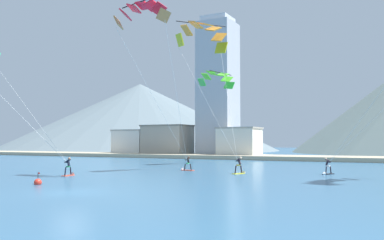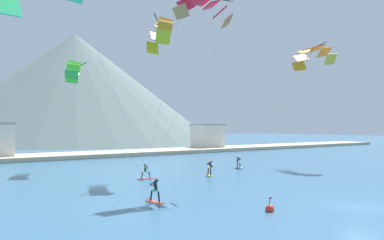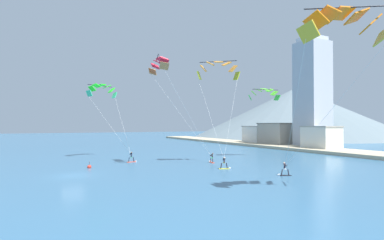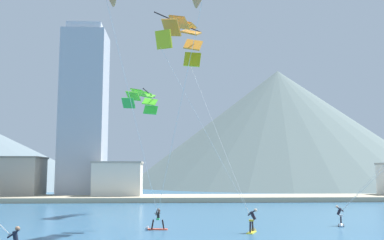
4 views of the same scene
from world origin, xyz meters
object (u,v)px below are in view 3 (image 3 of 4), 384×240
(kitesurfer_near_trail, at_px, (283,172))
(race_marker_buoy, at_px, (89,167))
(parafoil_kite_near_trail, at_px, (343,23))
(parafoil_kite_far_left, at_px, (218,68))
(parafoil_kite_mid_center, at_px, (160,64))
(kitesurfer_near_lead, at_px, (132,159))
(kitesurfer_far_left, at_px, (226,165))
(parafoil_kite_near_lead, at_px, (102,90))
(kitesurfer_mid_center, at_px, (211,160))
(parafoil_kite_distant_high_outer, at_px, (264,93))

(kitesurfer_near_trail, relative_size, race_marker_buoy, 1.73)
(parafoil_kite_near_trail, xyz_separation_m, parafoil_kite_far_left, (-22.99, 1.95, 0.18))
(kitesurfer_near_trail, xyz_separation_m, parafoil_kite_mid_center, (-14.48, -10.25, 14.57))
(kitesurfer_near_lead, bearing_deg, parafoil_kite_far_left, 53.39)
(kitesurfer_far_left, relative_size, parafoil_kite_near_lead, 0.14)
(kitesurfer_near_lead, bearing_deg, parafoil_kite_near_trail, 16.52)
(kitesurfer_mid_center, xyz_separation_m, race_marker_buoy, (-2.49, -18.47, -0.28))
(kitesurfer_mid_center, xyz_separation_m, parafoil_kite_mid_center, (0.17, -8.94, 14.60))
(kitesurfer_near_trail, distance_m, kitesurfer_far_left, 8.29)
(race_marker_buoy, bearing_deg, parafoil_kite_distant_high_outer, 88.93)
(parafoil_kite_near_trail, bearing_deg, race_marker_buoy, -149.01)
(parafoil_kite_near_trail, bearing_deg, parafoil_kite_distant_high_outer, 151.76)
(kitesurfer_near_lead, xyz_separation_m, parafoil_kite_far_left, (8.36, 11.25, 14.35))
(kitesurfer_mid_center, distance_m, parafoil_kite_near_lead, 24.40)
(parafoil_kite_mid_center, bearing_deg, parafoil_kite_near_lead, -160.51)
(kitesurfer_mid_center, relative_size, parafoil_kite_near_lead, 0.14)
(kitesurfer_near_lead, relative_size, parafoil_kite_distant_high_outer, 0.30)
(parafoil_kite_far_left, bearing_deg, parafoil_kite_mid_center, -102.04)
(parafoil_kite_near_trail, xyz_separation_m, parafoil_kite_distant_high_outer, (-26.99, 14.50, -2.66))
(parafoil_kite_near_trail, relative_size, parafoil_kite_mid_center, 0.99)
(kitesurfer_mid_center, xyz_separation_m, parafoil_kite_near_trail, (25.08, -1.91, 14.27))
(kitesurfer_far_left, xyz_separation_m, race_marker_buoy, (-9.49, -16.59, -0.39))
(kitesurfer_mid_center, bearing_deg, race_marker_buoy, -97.67)
(parafoil_kite_near_lead, bearing_deg, parafoil_kite_near_trail, 17.22)
(kitesurfer_far_left, bearing_deg, kitesurfer_mid_center, 165.02)
(parafoil_kite_mid_center, bearing_deg, kitesurfer_mid_center, 91.09)
(kitesurfer_far_left, xyz_separation_m, parafoil_kite_distant_high_outer, (-8.91, 14.46, 11.49))
(parafoil_kite_near_trail, bearing_deg, kitesurfer_mid_center, 175.65)
(parafoil_kite_near_lead, height_order, parafoil_kite_distant_high_outer, parafoil_kite_near_lead)
(parafoil_kite_near_trail, distance_m, parafoil_kite_distant_high_outer, 30.75)
(parafoil_kite_mid_center, height_order, parafoil_kite_far_left, parafoil_kite_far_left)
(kitesurfer_near_trail, distance_m, kitesurfer_mid_center, 14.71)
(parafoil_kite_far_left, bearing_deg, parafoil_kite_distant_high_outer, 107.67)
(race_marker_buoy, bearing_deg, parafoil_kite_far_left, 76.12)
(parafoil_kite_mid_center, bearing_deg, kitesurfer_near_lead, -160.62)
(parafoil_kite_near_trail, bearing_deg, parafoil_kite_mid_center, -164.23)
(kitesurfer_near_trail, height_order, parafoil_kite_near_trail, parafoil_kite_near_trail)
(parafoil_kite_near_trail, distance_m, race_marker_buoy, 35.29)
(kitesurfer_mid_center, distance_m, parafoil_kite_mid_center, 17.12)
(kitesurfer_far_left, bearing_deg, race_marker_buoy, -119.76)
(kitesurfer_mid_center, relative_size, parafoil_kite_mid_center, 0.12)
(kitesurfer_near_lead, distance_m, parafoil_kite_near_lead, 15.51)
(kitesurfer_near_trail, bearing_deg, kitesurfer_far_left, -157.40)
(kitesurfer_mid_center, relative_size, parafoil_kite_near_trail, 0.12)
(kitesurfer_near_lead, xyz_separation_m, parafoil_kite_mid_center, (6.44, 2.27, 14.50))
(kitesurfer_near_trail, bearing_deg, race_marker_buoy, -130.91)
(parafoil_kite_distant_high_outer, xyz_separation_m, race_marker_buoy, (-0.58, -31.05, -11.89))
(kitesurfer_near_lead, height_order, parafoil_kite_distant_high_outer, parafoil_kite_distant_high_outer)
(kitesurfer_near_trail, height_order, parafoil_kite_distant_high_outer, parafoil_kite_distant_high_outer)
(kitesurfer_mid_center, bearing_deg, kitesurfer_near_trail, 5.11)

